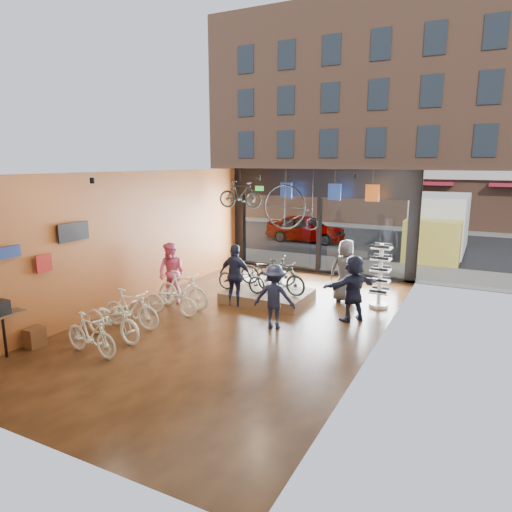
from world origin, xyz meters
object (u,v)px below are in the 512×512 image
Objects in this scene: customer_3 at (274,297)px; penny_farthing at (293,209)px; floor_bike_5 at (183,290)px; customer_1 at (171,273)px; floor_bike_1 at (91,334)px; box_truck at (438,227)px; floor_bike_3 at (131,309)px; display_bike_left at (241,278)px; hung_bike at (240,195)px; customer_2 at (236,275)px; sunglasses_rack at (380,276)px; display_platform at (268,296)px; floor_bike_4 at (171,300)px; display_bike_right at (268,271)px; customer_4 at (346,271)px; customer_5 at (353,288)px; street_car at (306,228)px; display_bike_mid at (281,277)px; floor_bike_2 at (112,319)px.

penny_farthing is (-1.36, 4.44, 1.70)m from customer_3.
customer_1 is at bearing 70.92° from floor_bike_5.
floor_bike_1 is 3.51m from floor_bike_5.
customer_3 is at bearing -103.35° from box_truck.
floor_bike_5 is (0.20, 1.88, 0.03)m from floor_bike_3.
hung_bike is (-1.53, 2.73, 2.22)m from display_bike_left.
display_bike_left is at bearing -79.88° from customer_2.
customer_1 is at bearing -151.05° from sunglasses_rack.
floor_bike_4 is at bearing -127.45° from display_platform.
customer_2 is 0.95× the size of penny_farthing.
customer_2 is (1.07, 4.38, 0.44)m from floor_bike_1.
display_bike_right reaches higher than floor_bike_3.
customer_4 reaches higher than floor_bike_3.
floor_bike_4 is 0.91× the size of customer_5.
penny_farthing is (1.44, 7.68, 2.04)m from floor_bike_1.
street_car is 2.60× the size of display_bike_left.
floor_bike_5 is 1.09× the size of customer_3.
hung_bike reaches higher than customer_5.
hung_bike is at bearing 55.52° from display_bike_mid.
floor_bike_5 is at bearing 5.39° from floor_bike_2.
floor_bike_2 is at bearing -10.44° from customer_5.
hung_bike reaches higher than floor_bike_1.
floor_bike_5 reaches higher than floor_bike_1.
sunglasses_rack is at bearing -96.89° from display_bike_right.
floor_bike_5 is at bearing -117.27° from box_truck.
floor_bike_4 is at bearing -28.15° from customer_5.
customer_1 is 5.08m from customer_4.
box_truck is 3.61× the size of sunglasses_rack.
floor_bike_4 is 0.98× the size of customer_3.
penny_farthing is 1.19× the size of hung_bike.
customer_1 is 1.13× the size of hung_bike.
display_bike_left is at bearing 16.06° from customer_4.
floor_bike_2 is (0.76, -14.48, -0.21)m from street_car.
box_truck reaches higher than floor_bike_3.
hung_bike is (0.19, 3.80, 2.03)m from customer_1.
display_bike_left reaches higher than floor_bike_3.
street_car is at bearing 11.59° from display_bike_left.
penny_farthing is at bearing -43.71° from customer_4.
street_car is 2.21× the size of sunglasses_rack.
customer_4 reaches higher than floor_bike_4.
sunglasses_rack is at bearing -58.48° from floor_bike_5.
customer_1 reaches higher than display_bike_left.
customer_4 is 4.90m from hung_bike.
display_bike_left is (1.10, 1.93, 0.29)m from floor_bike_4.
customer_3 is (1.73, -1.13, -0.09)m from customer_2.
hung_bike is at bearing -2.03° from floor_bike_3.
floor_bike_2 is 1.11× the size of floor_bike_3.
floor_bike_3 is 2.18m from customer_1.
customer_1 is 1.11× the size of customer_3.
floor_bike_4 is 1.01× the size of display_bike_left.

